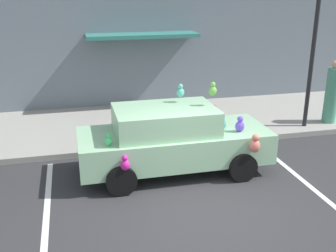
{
  "coord_description": "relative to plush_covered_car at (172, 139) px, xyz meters",
  "views": [
    {
      "loc": [
        -2.35,
        -6.56,
        4.1
      ],
      "look_at": [
        -0.18,
        2.34,
        0.9
      ],
      "focal_mm": 43.36,
      "sensor_mm": 36.0,
      "label": 1
    }
  ],
  "objects": [
    {
      "name": "street_lamp_post",
      "position": [
        4.48,
        1.77,
        1.79
      ],
      "size": [
        0.28,
        0.28,
        3.98
      ],
      "color": "black",
      "rests_on": "sidewalk"
    },
    {
      "name": "parking_stripe_rear",
      "position": [
        -2.78,
        -0.73,
        -0.79
      ],
      "size": [
        0.12,
        3.6,
        0.01
      ],
      "primitive_type": "cube",
      "color": "silver",
      "rests_on": "ground"
    },
    {
      "name": "ground_plane",
      "position": [
        0.22,
        -1.73,
        -0.8
      ],
      "size": [
        60.0,
        60.0,
        0.0
      ],
      "primitive_type": "plane",
      "color": "#2D2D30"
    },
    {
      "name": "pedestrian_near_shopfront",
      "position": [
        5.38,
        1.92,
        0.22
      ],
      "size": [
        0.39,
        0.39,
        1.87
      ],
      "color": "#4C9177",
      "rests_on": "sidewalk"
    },
    {
      "name": "teddy_bear_on_sidewalk",
      "position": [
        0.96,
        2.11,
        -0.36
      ],
      "size": [
        0.33,
        0.27,
        0.62
      ],
      "color": "beige",
      "rests_on": "sidewalk"
    },
    {
      "name": "sidewalk",
      "position": [
        0.22,
        3.27,
        -0.72
      ],
      "size": [
        24.0,
        4.0,
        0.15
      ],
      "primitive_type": "cube",
      "color": "gray",
      "rests_on": "ground"
    },
    {
      "name": "parking_stripe_front",
      "position": [
        2.69,
        -0.73,
        -0.79
      ],
      "size": [
        0.12,
        3.6,
        0.01
      ],
      "primitive_type": "cube",
      "color": "silver",
      "rests_on": "ground"
    },
    {
      "name": "plush_covered_car",
      "position": [
        0.0,
        0.0,
        0.0
      ],
      "size": [
        4.29,
        1.97,
        2.08
      ],
      "color": "#93C599",
      "rests_on": "ground"
    },
    {
      "name": "storefront_building",
      "position": [
        0.22,
        5.41,
        2.4
      ],
      "size": [
        24.0,
        1.25,
        6.4
      ],
      "color": "slate",
      "rests_on": "ground"
    }
  ]
}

